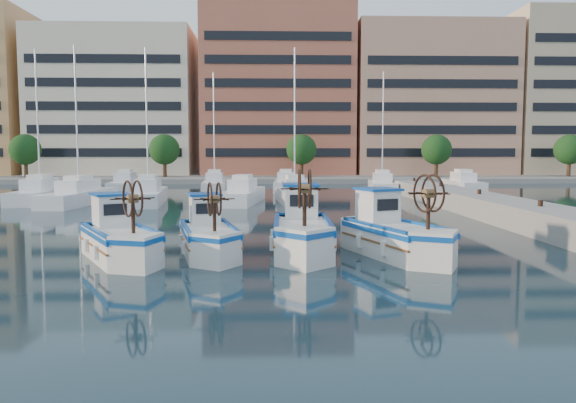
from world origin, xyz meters
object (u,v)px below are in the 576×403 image
(fishing_boat_b, at_px, (208,234))
(fishing_boat_d, at_px, (393,233))
(fishing_boat_c, at_px, (302,229))
(fishing_boat_a, at_px, (119,237))

(fishing_boat_b, distance_m, fishing_boat_d, 6.87)
(fishing_boat_b, distance_m, fishing_boat_c, 3.53)
(fishing_boat_a, distance_m, fishing_boat_d, 9.94)
(fishing_boat_c, bearing_deg, fishing_boat_a, -169.64)
(fishing_boat_c, relative_size, fishing_boat_d, 1.02)
(fishing_boat_b, xyz_separation_m, fishing_boat_d, (6.85, -0.46, 0.08))
(fishing_boat_a, distance_m, fishing_boat_c, 6.70)
(fishing_boat_a, relative_size, fishing_boat_c, 0.92)
(fishing_boat_b, xyz_separation_m, fishing_boat_c, (3.52, 0.27, 0.12))
(fishing_boat_c, bearing_deg, fishing_boat_d, -11.19)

